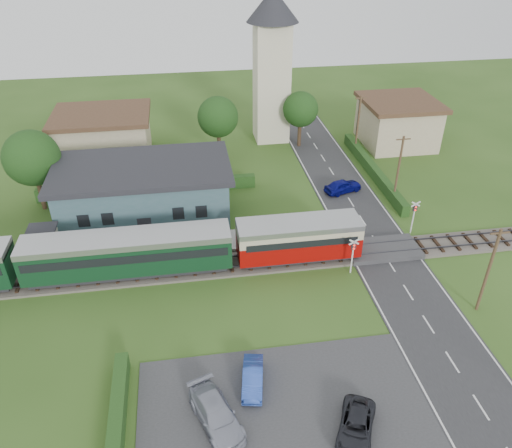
{
  "coord_description": "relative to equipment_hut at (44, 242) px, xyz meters",
  "views": [
    {
      "loc": [
        -6.01,
        -30.7,
        24.91
      ],
      "look_at": [
        -0.62,
        4.0,
        2.57
      ],
      "focal_mm": 35.0,
      "sensor_mm": 36.0,
      "label": 1
    }
  ],
  "objects": [
    {
      "name": "ground",
      "position": [
        18.0,
        -5.2,
        -1.75
      ],
      "size": [
        120.0,
        120.0,
        0.0
      ],
      "primitive_type": "plane",
      "color": "#2D4C19"
    },
    {
      "name": "railway_track",
      "position": [
        18.0,
        -3.2,
        -1.64
      ],
      "size": [
        76.0,
        3.2,
        0.49
      ],
      "color": "#4C443D",
      "rests_on": "ground"
    },
    {
      "name": "road",
      "position": [
        28.0,
        -5.2,
        -1.72
      ],
      "size": [
        6.0,
        70.0,
        0.05
      ],
      "primitive_type": "cube",
      "color": "#28282B",
      "rests_on": "ground"
    },
    {
      "name": "car_park",
      "position": [
        16.5,
        -17.2,
        -1.71
      ],
      "size": [
        17.0,
        9.0,
        0.08
      ],
      "primitive_type": "cube",
      "color": "#333335",
      "rests_on": "ground"
    },
    {
      "name": "crossing_deck",
      "position": [
        28.0,
        -3.2,
        -1.52
      ],
      "size": [
        6.2,
        3.4,
        0.45
      ],
      "primitive_type": "cube",
      "color": "#333335",
      "rests_on": "ground"
    },
    {
      "name": "platform",
      "position": [
        8.0,
        0.0,
        -1.52
      ],
      "size": [
        30.0,
        3.0,
        0.45
      ],
      "primitive_type": "cube",
      "color": "gray",
      "rests_on": "ground"
    },
    {
      "name": "equipment_hut",
      "position": [
        0.0,
        0.0,
        0.0
      ],
      "size": [
        2.3,
        2.3,
        2.55
      ],
      "color": "beige",
      "rests_on": "platform"
    },
    {
      "name": "station_building",
      "position": [
        8.0,
        5.79,
        0.95
      ],
      "size": [
        16.0,
        9.0,
        5.3
      ],
      "color": "#35575D",
      "rests_on": "ground"
    },
    {
      "name": "train",
      "position": [
        3.8,
        -3.2,
        0.43
      ],
      "size": [
        43.2,
        2.9,
        3.4
      ],
      "color": "#232328",
      "rests_on": "ground"
    },
    {
      "name": "church_tower",
      "position": [
        23.0,
        22.8,
        8.48
      ],
      "size": [
        6.0,
        6.0,
        17.6
      ],
      "color": "beige",
      "rests_on": "ground"
    },
    {
      "name": "house_west",
      "position": [
        3.0,
        19.8,
        1.04
      ],
      "size": [
        10.8,
        8.8,
        5.5
      ],
      "color": "tan",
      "rests_on": "ground"
    },
    {
      "name": "house_east",
      "position": [
        38.0,
        18.8,
        1.05
      ],
      "size": [
        8.8,
        8.8,
        5.5
      ],
      "color": "tan",
      "rests_on": "ground"
    },
    {
      "name": "hedge_carpark",
      "position": [
        7.0,
        -17.2,
        -1.15
      ],
      "size": [
        0.8,
        9.0,
        1.2
      ],
      "primitive_type": "cube",
      "color": "#193814",
      "rests_on": "ground"
    },
    {
      "name": "hedge_roadside",
      "position": [
        32.2,
        10.8,
        -1.15
      ],
      "size": [
        0.8,
        18.0,
        1.2
      ],
      "primitive_type": "cube",
      "color": "#193814",
      "rests_on": "ground"
    },
    {
      "name": "hedge_station",
      "position": [
        8.0,
        10.3,
        -1.1
      ],
      "size": [
        22.0,
        0.8,
        1.3
      ],
      "primitive_type": "cube",
      "color": "#193814",
      "rests_on": "ground"
    },
    {
      "name": "tree_a",
      "position": [
        -2.0,
        8.8,
        3.63
      ],
      "size": [
        5.2,
        5.2,
        8.0
      ],
      "color": "#332316",
      "rests_on": "ground"
    },
    {
      "name": "tree_b",
      "position": [
        16.0,
        17.8,
        3.27
      ],
      "size": [
        4.6,
        4.6,
        7.34
      ],
      "color": "#332316",
      "rests_on": "ground"
    },
    {
      "name": "tree_c",
      "position": [
        26.0,
        19.8,
        2.91
      ],
      "size": [
        4.2,
        4.2,
        6.78
      ],
      "color": "#332316",
      "rests_on": "ground"
    },
    {
      "name": "utility_pole_b",
      "position": [
        32.2,
        -11.2,
        1.88
      ],
      "size": [
        1.4,
        0.22,
        7.0
      ],
      "color": "#473321",
      "rests_on": "ground"
    },
    {
      "name": "utility_pole_c",
      "position": [
        32.2,
        4.8,
        1.88
      ],
      "size": [
        1.4,
        0.22,
        7.0
      ],
      "color": "#473321",
      "rests_on": "ground"
    },
    {
      "name": "utility_pole_d",
      "position": [
        32.2,
        16.8,
        1.88
      ],
      "size": [
        1.4,
        0.22,
        7.0
      ],
      "color": "#473321",
      "rests_on": "ground"
    },
    {
      "name": "crossing_signal_near",
      "position": [
        24.4,
        -5.61,
        0.39
      ],
      "size": [
        0.84,
        0.28,
        3.28
      ],
      "color": "silver",
      "rests_on": "ground"
    },
    {
      "name": "crossing_signal_far",
      "position": [
        31.6,
        -0.81,
        0.39
      ],
      "size": [
        0.84,
        0.28,
        3.28
      ],
      "color": "silver",
      "rests_on": "ground"
    },
    {
      "name": "streetlamp_west",
      "position": [
        -4.0,
        14.8,
        1.29
      ],
      "size": [
        0.3,
        0.3,
        5.15
      ],
      "color": "#3F3F47",
      "rests_on": "ground"
    },
    {
      "name": "streetlamp_east",
      "position": [
        34.0,
        21.8,
        1.29
      ],
      "size": [
        0.3,
        0.3,
        5.15
      ],
      "color": "#3F3F47",
      "rests_on": "ground"
    },
    {
      "name": "car_on_road",
      "position": [
        27.78,
        7.49,
        -1.02
      ],
      "size": [
        4.25,
        2.75,
        1.34
      ],
      "primitive_type": "imported",
      "rotation": [
        0.0,
        0.0,
        1.89
      ],
      "color": "#080B6E",
      "rests_on": "road"
    },
    {
      "name": "car_park_blue",
      "position": [
        14.95,
        -15.49,
        -1.09
      ],
      "size": [
        1.83,
        3.67,
        1.16
      ],
      "primitive_type": "imported",
      "rotation": [
        0.0,
        0.0,
        -0.18
      ],
      "color": "#2848A9",
      "rests_on": "car_park"
    },
    {
      "name": "car_park_silver",
      "position": [
        12.52,
        -17.82,
        -0.98
      ],
      "size": [
        3.43,
        5.12,
        1.38
      ],
      "primitive_type": "imported",
      "rotation": [
        0.0,
        0.0,
        0.35
      ],
      "color": "#9A9CAD",
      "rests_on": "car_park"
    },
    {
      "name": "car_park_dark",
      "position": [
        20.11,
        -19.7,
        -1.11
      ],
      "size": [
        3.41,
        4.42,
        1.11
      ],
      "primitive_type": "imported",
      "rotation": [
        0.0,
        0.0,
        -0.45
      ],
      "color": "black",
      "rests_on": "car_park"
    },
    {
      "name": "pedestrian_near",
      "position": [
        17.0,
        -0.49,
        -0.38
      ],
      "size": [
        0.79,
        0.67,
        1.84
      ],
      "primitive_type": "imported",
      "rotation": [
        0.0,
        0.0,
        3.55
      ],
      "color": "gray",
      "rests_on": "platform"
    },
    {
      "name": "pedestrian_far",
      "position": [
        3.3,
        -0.25,
        -0.36
      ],
      "size": [
        0.88,
        1.03,
        1.87
      ],
      "primitive_type": "imported",
      "rotation": [
        0.0,
        0.0,
        1.78
      ],
      "color": "gray",
      "rests_on": "platform"
    }
  ]
}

